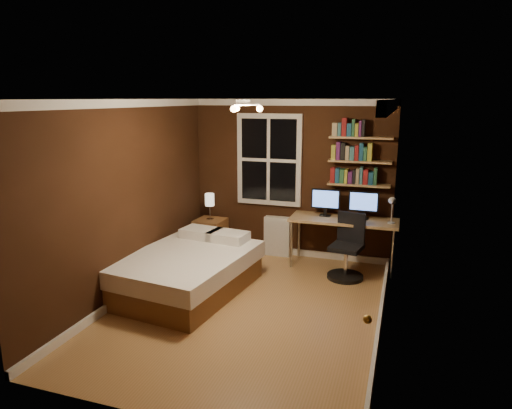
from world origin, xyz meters
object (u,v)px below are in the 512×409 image
(radiator, at_px, (278,236))
(desk, at_px, (344,223))
(desk_lamp, at_px, (392,210))
(monitor_left, at_px, (325,203))
(bedside_lamp, at_px, (210,207))
(monitor_right, at_px, (363,205))
(bed, at_px, (188,271))
(nightstand, at_px, (210,236))
(office_chair, at_px, (347,254))

(radiator, relative_size, desk, 0.40)
(radiator, height_order, desk, desk)
(desk_lamp, bearing_deg, monitor_left, 167.72)
(bedside_lamp, relative_size, monitor_right, 0.99)
(bed, height_order, monitor_right, monitor_right)
(bedside_lamp, bearing_deg, desk, 0.75)
(nightstand, distance_m, monitor_right, 2.53)
(desk, xyz_separation_m, desk_lamp, (0.68, -0.13, 0.28))
(bed, relative_size, monitor_right, 4.75)
(radiator, relative_size, monitor_left, 1.46)
(desk, height_order, monitor_right, monitor_right)
(bed, xyz_separation_m, monitor_right, (2.09, 1.63, 0.69))
(bedside_lamp, distance_m, office_chair, 2.36)
(desk, bearing_deg, bed, -139.47)
(monitor_left, xyz_separation_m, office_chair, (0.41, -0.49, -0.62))
(radiator, bearing_deg, bed, -112.79)
(bed, distance_m, monitor_left, 2.34)
(bed, distance_m, nightstand, 1.57)
(monitor_left, xyz_separation_m, desk_lamp, (0.98, -0.21, 0.01))
(nightstand, bearing_deg, radiator, 15.57)
(bedside_lamp, bearing_deg, radiator, 12.01)
(radiator, xyz_separation_m, desk, (1.08, -0.20, 0.37))
(nightstand, distance_m, radiator, 1.11)
(monitor_right, height_order, office_chair, monitor_right)
(nightstand, height_order, monitor_right, monitor_right)
(bedside_lamp, relative_size, office_chair, 0.47)
(bed, relative_size, desk, 1.31)
(bed, bearing_deg, monitor_right, 45.00)
(nightstand, bearing_deg, office_chair, -5.82)
(monitor_left, distance_m, desk_lamp, 1.00)
(bed, bearing_deg, monitor_left, 53.97)
(radiator, relative_size, monitor_right, 1.46)
(bed, distance_m, desk_lamp, 2.96)
(desk_lamp, bearing_deg, radiator, 169.17)
(bedside_lamp, height_order, monitor_right, monitor_right)
(bed, height_order, bedside_lamp, bedside_lamp)
(bedside_lamp, distance_m, radiator, 1.21)
(monitor_right, relative_size, office_chair, 0.47)
(office_chair, bearing_deg, desk, 116.97)
(bedside_lamp, relative_size, desk_lamp, 0.99)
(bed, bearing_deg, nightstand, 109.88)
(nightstand, xyz_separation_m, desk_lamp, (2.85, -0.10, 0.69))
(desk, distance_m, desk_lamp, 0.75)
(bedside_lamp, distance_m, desk, 2.17)
(bedside_lamp, relative_size, desk, 0.27)
(monitor_right, distance_m, desk_lamp, 0.46)
(radiator, distance_m, monitor_right, 1.50)
(bedside_lamp, height_order, monitor_left, monitor_left)
(monitor_right, bearing_deg, bedside_lamp, -177.47)
(bedside_lamp, relative_size, monitor_left, 0.99)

